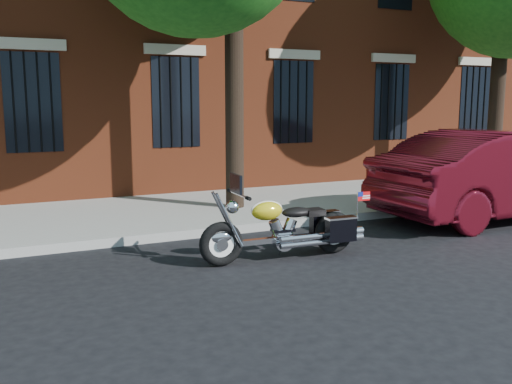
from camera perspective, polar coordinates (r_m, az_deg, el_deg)
name	(u,v)px	position (r m, az deg, el deg)	size (l,w,h in m)	color
ground	(280,251)	(8.63, 2.44, -5.93)	(120.00, 120.00, 0.00)	black
curb	(243,228)	(9.82, -1.31, -3.62)	(40.00, 0.16, 0.15)	gray
sidewalk	(205,209)	(11.53, -5.11, -1.74)	(40.00, 3.60, 0.15)	gray
motorcycle	(288,230)	(8.13, 3.23, -3.79)	(2.48, 0.76, 1.26)	black
car_maroon	(501,175)	(11.76, 23.28, 1.58)	(1.80, 5.15, 1.70)	#5F0D19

